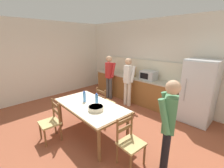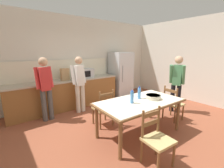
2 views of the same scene
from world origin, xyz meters
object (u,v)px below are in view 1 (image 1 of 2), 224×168
dining_table (90,108)px  person_by_table (168,125)px  bottle_near_centre (84,97)px  chair_head_end (130,142)px  chair_side_far_left (105,103)px  paper_bag (132,71)px  serving_bowl (96,108)px  person_at_counter (128,80)px  microwave (148,75)px  refrigerator (199,92)px  person_at_sink (109,75)px  chair_side_near_left (51,122)px  bottle_off_centre (97,99)px

dining_table → person_by_table: size_ratio=1.15×
bottle_near_centre → chair_head_end: size_ratio=0.30×
chair_side_far_left → chair_head_end: bearing=154.0°
paper_bag → dining_table: bearing=-74.4°
serving_bowl → person_at_counter: bearing=111.1°
serving_bowl → person_by_table: 1.48m
microwave → person_by_table: 2.86m
refrigerator → person_at_sink: refrigerator is taller
serving_bowl → chair_head_end: size_ratio=0.35×
person_at_counter → person_by_table: 2.82m
person_at_sink → person_at_counter: size_ratio=1.00×
microwave → bottle_near_centre: bearing=-95.6°
refrigerator → paper_bag: bearing=179.7°
paper_bag → chair_side_near_left: bearing=-85.9°
paper_bag → person_at_sink: (-0.70, -0.49, -0.17)m
bottle_off_centre → refrigerator: bearing=57.3°
dining_table → bottle_off_centre: 0.25m
dining_table → paper_bag: bearing=105.6°
chair_side_far_left → person_by_table: size_ratio=0.55×
dining_table → person_at_counter: person_at_counter is taller
dining_table → serving_bowl: serving_bowl is taller
serving_bowl → person_at_sink: person_at_sink is taller
person_at_sink → paper_bag: bearing=-55.1°
chair_side_near_left → person_at_sink: (-0.93, 2.70, 0.48)m
refrigerator → chair_side_far_left: size_ratio=1.91×
paper_bag → bottle_near_centre: paper_bag is taller
bottle_near_centre → bottle_off_centre: 0.35m
chair_head_end → person_at_sink: 3.31m
refrigerator → chair_side_near_left: size_ratio=1.91×
microwave → bottle_near_centre: (-0.24, -2.43, -0.17)m
bottle_off_centre → chair_side_near_left: (-0.55, -0.88, -0.45)m
chair_side_far_left → serving_bowl: bearing=130.4°
serving_bowl → person_at_sink: 2.65m
serving_bowl → chair_side_far_left: chair_side_far_left is taller
microwave → serving_bowl: bearing=-82.8°
bottle_off_centre → chair_head_end: size_ratio=0.30×
chair_side_far_left → person_at_sink: 1.59m
serving_bowl → chair_side_far_left: size_ratio=0.35×
dining_table → person_at_sink: 2.39m
chair_side_far_left → chair_head_end: size_ratio=1.00×
chair_side_far_left → person_at_counter: (-0.07, 1.12, 0.48)m
person_at_sink → person_at_counter: 0.93m
refrigerator → chair_side_far_left: (-1.96, -1.62, -0.43)m
chair_side_far_left → chair_head_end: same height
chair_head_end → chair_side_near_left: bearing=118.1°
person_at_sink → chair_side_far_left: bearing=-138.8°
refrigerator → person_at_counter: bearing=-166.1°
chair_side_far_left → person_at_sink: person_at_sink is taller
bottle_off_centre → chair_side_far_left: bottle_off_centre is taller
microwave → person_by_table: (1.77, -2.25, -0.13)m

